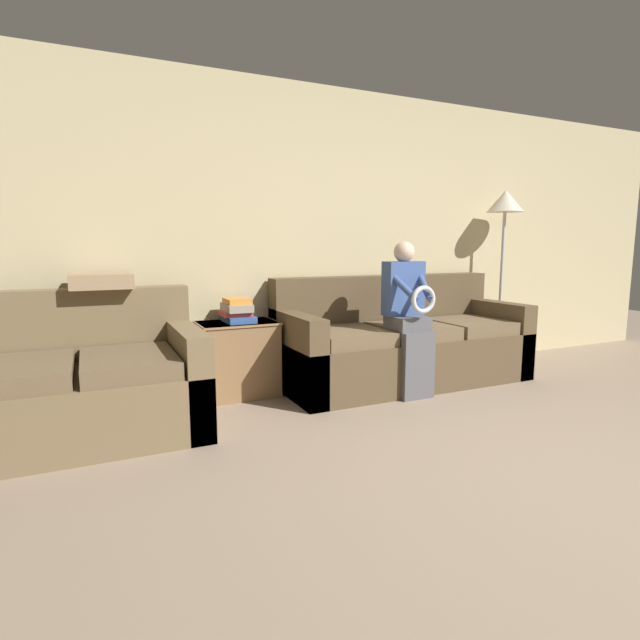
{
  "coord_description": "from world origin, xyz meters",
  "views": [
    {
      "loc": [
        -2.26,
        -1.17,
        1.19
      ],
      "look_at": [
        -0.91,
        1.72,
        0.72
      ],
      "focal_mm": 28.0,
      "sensor_mm": 36.0,
      "label": 1
    }
  ],
  "objects_px": {
    "couch_side": "(79,386)",
    "side_shelf": "(238,358)",
    "couch_main": "(402,345)",
    "book_stack": "(237,311)",
    "floor_lamp": "(505,215)",
    "child_left_seated": "(409,313)",
    "throw_pillow": "(101,281)"
  },
  "relations": [
    {
      "from": "couch_main",
      "to": "floor_lamp",
      "type": "xyz_separation_m",
      "value": [
        1.31,
        0.18,
        1.17
      ]
    },
    {
      "from": "couch_side",
      "to": "floor_lamp",
      "type": "height_order",
      "value": "floor_lamp"
    },
    {
      "from": "side_shelf",
      "to": "book_stack",
      "type": "height_order",
      "value": "book_stack"
    },
    {
      "from": "couch_main",
      "to": "book_stack",
      "type": "distance_m",
      "value": 1.49
    },
    {
      "from": "book_stack",
      "to": "floor_lamp",
      "type": "bearing_deg",
      "value": -0.29
    },
    {
      "from": "couch_side",
      "to": "floor_lamp",
      "type": "bearing_deg",
      "value": 5.52
    },
    {
      "from": "side_shelf",
      "to": "throw_pillow",
      "type": "height_order",
      "value": "throw_pillow"
    },
    {
      "from": "couch_side",
      "to": "side_shelf",
      "type": "relative_size",
      "value": 2.43
    },
    {
      "from": "side_shelf",
      "to": "floor_lamp",
      "type": "relative_size",
      "value": 0.35
    },
    {
      "from": "couch_side",
      "to": "side_shelf",
      "type": "height_order",
      "value": "couch_side"
    },
    {
      "from": "child_left_seated",
      "to": "throw_pillow",
      "type": "relative_size",
      "value": 3.06
    },
    {
      "from": "child_left_seated",
      "to": "book_stack",
      "type": "height_order",
      "value": "child_left_seated"
    },
    {
      "from": "book_stack",
      "to": "floor_lamp",
      "type": "relative_size",
      "value": 0.18
    },
    {
      "from": "side_shelf",
      "to": "throw_pillow",
      "type": "distance_m",
      "value": 1.17
    },
    {
      "from": "throw_pillow",
      "to": "book_stack",
      "type": "bearing_deg",
      "value": 2.73
    },
    {
      "from": "side_shelf",
      "to": "book_stack",
      "type": "xyz_separation_m",
      "value": [
        0.0,
        0.01,
        0.38
      ]
    },
    {
      "from": "book_stack",
      "to": "floor_lamp",
      "type": "xyz_separation_m",
      "value": [
        2.74,
        -0.01,
        0.82
      ]
    },
    {
      "from": "couch_side",
      "to": "side_shelf",
      "type": "bearing_deg",
      "value": 18.56
    },
    {
      "from": "couch_side",
      "to": "throw_pillow",
      "type": "height_order",
      "value": "throw_pillow"
    },
    {
      "from": "couch_main",
      "to": "throw_pillow",
      "type": "xyz_separation_m",
      "value": [
        -2.4,
        0.14,
        0.63
      ]
    },
    {
      "from": "couch_main",
      "to": "throw_pillow",
      "type": "height_order",
      "value": "throw_pillow"
    },
    {
      "from": "child_left_seated",
      "to": "side_shelf",
      "type": "xyz_separation_m",
      "value": [
        -1.25,
        0.54,
        -0.36
      ]
    },
    {
      "from": "couch_main",
      "to": "throw_pillow",
      "type": "distance_m",
      "value": 2.49
    },
    {
      "from": "side_shelf",
      "to": "couch_side",
      "type": "bearing_deg",
      "value": -161.44
    },
    {
      "from": "throw_pillow",
      "to": "side_shelf",
      "type": "bearing_deg",
      "value": 2.41
    },
    {
      "from": "child_left_seated",
      "to": "couch_side",
      "type": "bearing_deg",
      "value": 176.16
    },
    {
      "from": "couch_main",
      "to": "couch_side",
      "type": "height_order",
      "value": "couch_main"
    },
    {
      "from": "book_stack",
      "to": "couch_main",
      "type": "bearing_deg",
      "value": -7.61
    },
    {
      "from": "floor_lamp",
      "to": "side_shelf",
      "type": "bearing_deg",
      "value": 179.83
    },
    {
      "from": "couch_main",
      "to": "book_stack",
      "type": "height_order",
      "value": "couch_main"
    },
    {
      "from": "floor_lamp",
      "to": "throw_pillow",
      "type": "height_order",
      "value": "floor_lamp"
    },
    {
      "from": "couch_side",
      "to": "child_left_seated",
      "type": "relative_size",
      "value": 1.22
    }
  ]
}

